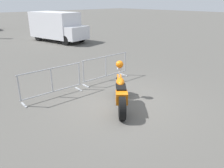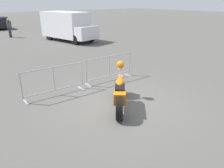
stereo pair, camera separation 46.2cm
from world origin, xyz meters
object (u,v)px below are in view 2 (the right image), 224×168
(crowd_barrier_far, at_px, (109,68))
(delivery_van, at_px, (67,25))
(pedestrian, at_px, (9,27))
(motorcycle, at_px, (120,92))
(crowd_barrier_near, at_px, (54,81))

(crowd_barrier_far, xyz_separation_m, delivery_van, (3.33, 9.79, 0.69))
(delivery_van, xyz_separation_m, pedestrian, (-3.30, 4.82, -0.32))
(delivery_van, bearing_deg, motorcycle, -32.10)
(motorcycle, height_order, pedestrian, pedestrian)
(crowd_barrier_near, height_order, delivery_van, delivery_van)
(motorcycle, xyz_separation_m, crowd_barrier_near, (-1.25, 2.13, 0.05))
(motorcycle, distance_m, pedestrian, 16.79)
(crowd_barrier_near, distance_m, delivery_van, 11.42)
(pedestrian, bearing_deg, crowd_barrier_far, -90.39)
(crowd_barrier_far, bearing_deg, delivery_van, 71.20)
(motorcycle, relative_size, delivery_van, 0.35)
(motorcycle, bearing_deg, pedestrian, 37.36)
(crowd_barrier_near, xyz_separation_m, pedestrian, (2.53, 14.61, 0.36))
(pedestrian, bearing_deg, motorcycle, -94.65)
(crowd_barrier_far, relative_size, delivery_van, 0.44)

